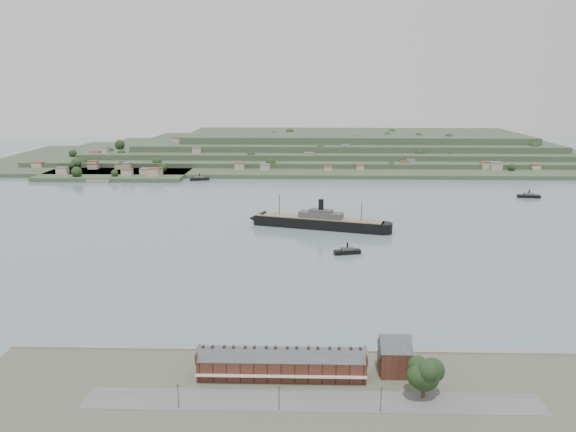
{
  "coord_description": "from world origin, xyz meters",
  "views": [
    {
      "loc": [
        -3.39,
        -335.3,
        96.93
      ],
      "look_at": [
        -13.21,
        30.0,
        9.22
      ],
      "focal_mm": 35.0,
      "sensor_mm": 36.0,
      "label": 1
    }
  ],
  "objects_px": {
    "terrace_row": "(282,364)",
    "tugboat": "(347,251)",
    "gabled_building": "(395,356)",
    "steamship": "(315,222)",
    "fig_tree": "(425,374)"
  },
  "relations": [
    {
      "from": "fig_tree",
      "to": "gabled_building",
      "type": "bearing_deg",
      "value": 114.28
    },
    {
      "from": "terrace_row",
      "to": "steamship",
      "type": "relative_size",
      "value": 0.57
    },
    {
      "from": "gabled_building",
      "to": "tugboat",
      "type": "height_order",
      "value": "gabled_building"
    },
    {
      "from": "gabled_building",
      "to": "tugboat",
      "type": "distance_m",
      "value": 139.41
    },
    {
      "from": "steamship",
      "to": "tugboat",
      "type": "distance_m",
      "value": 61.79
    },
    {
      "from": "steamship",
      "to": "terrace_row",
      "type": "bearing_deg",
      "value": -94.18
    },
    {
      "from": "gabled_building",
      "to": "tugboat",
      "type": "bearing_deg",
      "value": 92.06
    },
    {
      "from": "terrace_row",
      "to": "gabled_building",
      "type": "height_order",
      "value": "gabled_building"
    },
    {
      "from": "steamship",
      "to": "fig_tree",
      "type": "xyz_separation_m",
      "value": [
        29.61,
        -213.55,
        5.8
      ]
    },
    {
      "from": "gabled_building",
      "to": "steamship",
      "type": "height_order",
      "value": "steamship"
    },
    {
      "from": "tugboat",
      "to": "fig_tree",
      "type": "xyz_separation_m",
      "value": [
        11.9,
        -154.42,
        8.55
      ]
    },
    {
      "from": "gabled_building",
      "to": "steamship",
      "type": "xyz_separation_m",
      "value": [
        -22.73,
        198.3,
        -3.74
      ]
    },
    {
      "from": "terrace_row",
      "to": "gabled_building",
      "type": "distance_m",
      "value": 37.74
    },
    {
      "from": "terrace_row",
      "to": "tugboat",
      "type": "relative_size",
      "value": 3.47
    },
    {
      "from": "tugboat",
      "to": "fig_tree",
      "type": "bearing_deg",
      "value": -85.59
    }
  ]
}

